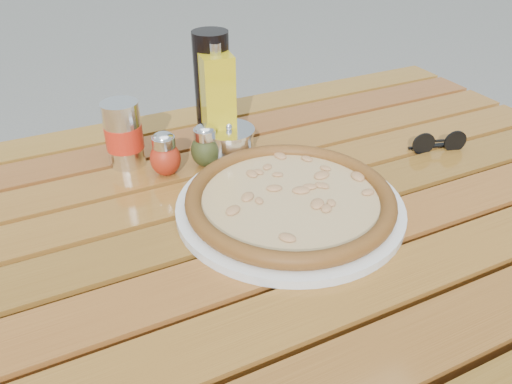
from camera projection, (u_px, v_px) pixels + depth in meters
name	position (u px, v px, depth m)	size (l,w,h in m)	color
table	(261.00, 251.00, 0.83)	(1.40, 0.90, 0.75)	#341D0B
plate	(290.00, 206.00, 0.79)	(0.36, 0.36, 0.01)	silver
pizza	(290.00, 198.00, 0.78)	(0.42, 0.42, 0.03)	beige
pepper_shaker	(165.00, 155.00, 0.87)	(0.06, 0.06, 0.08)	#B32B14
oregano_shaker	(206.00, 146.00, 0.90)	(0.07, 0.07, 0.08)	#394019
dark_bottle	(213.00, 91.00, 0.93)	(0.07, 0.07, 0.22)	black
soda_can	(124.00, 135.00, 0.89)	(0.08, 0.08, 0.12)	silver
olive_oil_cruet	(218.00, 105.00, 0.91)	(0.06, 0.06, 0.21)	#B59E13
parmesan_tin	(229.00, 143.00, 0.92)	(0.11, 0.11, 0.07)	silver
sunglasses	(439.00, 143.00, 0.96)	(0.11, 0.05, 0.04)	black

